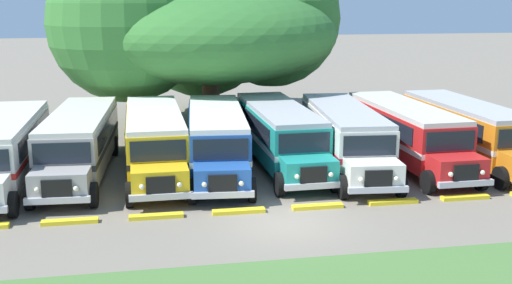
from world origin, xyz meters
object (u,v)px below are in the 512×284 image
Objects in this scene: parked_bus_slot_1 at (80,140)px; parked_bus_slot_2 at (155,139)px; parked_bus_slot_0 at (4,147)px; broad_shade_tree at (205,27)px; parked_bus_slot_4 at (280,132)px; parked_bus_slot_6 at (406,131)px; parked_bus_slot_3 at (217,137)px; parked_bus_slot_5 at (345,134)px; parked_bus_slot_7 at (468,129)px.

parked_bus_slot_1 is 1.01× the size of parked_bus_slot_2.
parked_bus_slot_0 is 15.94m from broad_shade_tree.
parked_bus_slot_6 is (6.14, -0.80, 0.00)m from parked_bus_slot_4.
parked_bus_slot_6 is at bearing 92.83° from parked_bus_slot_3.
parked_bus_slot_0 is 12.50m from parked_bus_slot_4.
parked_bus_slot_5 is (12.32, -0.91, 0.00)m from parked_bus_slot_1.
broad_shade_tree is at bearing 139.41° from parked_bus_slot_0.
parked_bus_slot_0 is 1.00× the size of parked_bus_slot_2.
parked_bus_slot_3 is 3.16m from parked_bus_slot_4.
parked_bus_slot_0 is 0.99× the size of parked_bus_slot_1.
parked_bus_slot_3 and parked_bus_slot_6 have the same top height.
parked_bus_slot_1 is at bearing -122.47° from broad_shade_tree.
parked_bus_slot_3 is at bearing 85.28° from parked_bus_slot_2.
broad_shade_tree reaches higher than parked_bus_slot_7.
parked_bus_slot_3 is 1.01× the size of parked_bus_slot_6.
parked_bus_slot_1 and parked_bus_slot_5 have the same top height.
parked_bus_slot_4 is at bearing -98.52° from parked_bus_slot_6.
parked_bus_slot_4 and parked_bus_slot_7 have the same top height.
parked_bus_slot_5 is 3.18m from parked_bus_slot_6.
parked_bus_slot_1 is 6.25m from parked_bus_slot_3.
parked_bus_slot_2 is 15.38m from parked_bus_slot_7.
parked_bus_slot_3 is 9.26m from parked_bus_slot_6.
broad_shade_tree is at bearing 151.04° from parked_bus_slot_1.
parked_bus_slot_5 and parked_bus_slot_7 have the same top height.
parked_bus_slot_1 is 1.01× the size of parked_bus_slot_6.
parked_bus_slot_2 is 8.96m from parked_bus_slot_5.
parked_bus_slot_5 is at bearing -65.23° from broad_shade_tree.
parked_bus_slot_0 is 15.45m from parked_bus_slot_5.
parked_bus_slot_5 is 1.01× the size of parked_bus_slot_6.
parked_bus_slot_6 is 0.60× the size of broad_shade_tree.
parked_bus_slot_2 is 5.97m from parked_bus_slot_4.
parked_bus_slot_0 and parked_bus_slot_1 have the same top height.
parked_bus_slot_3 is 6.10m from parked_bus_slot_5.
broad_shade_tree is (-2.46, 10.79, 4.52)m from parked_bus_slot_4.
broad_shade_tree reaches higher than parked_bus_slot_0.
parked_bus_slot_3 and parked_bus_slot_7 have the same top height.
parked_bus_slot_2 is at bearing -93.49° from parked_bus_slot_6.
parked_bus_slot_2 is at bearing -93.21° from parked_bus_slot_7.
parked_bus_slot_2 is 12.11m from parked_bus_slot_6.
broad_shade_tree reaches higher than parked_bus_slot_1.
parked_bus_slot_0 and parked_bus_slot_5 have the same top height.
parked_bus_slot_6 is at bearing 90.26° from parked_bus_slot_0.
parked_bus_slot_7 is (12.52, -0.30, 0.00)m from parked_bus_slot_3.
parked_bus_slot_1 and parked_bus_slot_6 have the same top height.
parked_bus_slot_0 is 1.00× the size of parked_bus_slot_4.
parked_bus_slot_7 is (3.26, -0.01, 0.00)m from parked_bus_slot_6.
parked_bus_slot_2 is 1.00× the size of parked_bus_slot_6.
parked_bus_slot_6 is (3.17, 0.17, 0.00)m from parked_bus_slot_5.
broad_shade_tree is at bearing -144.57° from parked_bus_slot_6.
parked_bus_slot_6 is at bearing -91.51° from parked_bus_slot_7.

